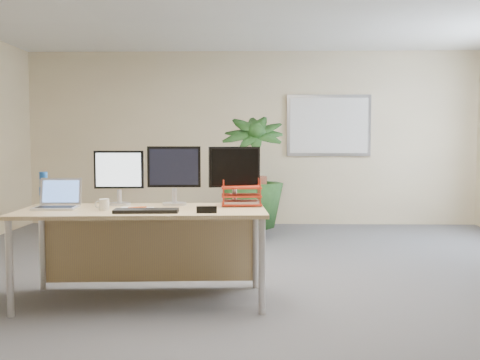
{
  "coord_description": "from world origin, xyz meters",
  "views": [
    {
      "loc": [
        0.01,
        -4.39,
        1.28
      ],
      "look_at": [
        -0.1,
        0.35,
        0.95
      ],
      "focal_mm": 40.0,
      "sensor_mm": 36.0,
      "label": 1
    }
  ],
  "objects_px": {
    "desk": "(145,226)",
    "laptop": "(58,201)",
    "floor_plant": "(252,183)",
    "monitor_left": "(119,174)",
    "monitor_right": "(174,171)"
  },
  "relations": [
    {
      "from": "monitor_right",
      "to": "laptop",
      "type": "distance_m",
      "value": 0.97
    },
    {
      "from": "desk",
      "to": "laptop",
      "type": "distance_m",
      "value": 0.73
    },
    {
      "from": "floor_plant",
      "to": "monitor_left",
      "type": "height_order",
      "value": "floor_plant"
    },
    {
      "from": "floor_plant",
      "to": "laptop",
      "type": "height_order",
      "value": "floor_plant"
    },
    {
      "from": "floor_plant",
      "to": "laptop",
      "type": "xyz_separation_m",
      "value": [
        -1.57,
        -2.83,
        0.06
      ]
    },
    {
      "from": "floor_plant",
      "to": "desk",
      "type": "bearing_deg",
      "value": -107.62
    },
    {
      "from": "floor_plant",
      "to": "laptop",
      "type": "bearing_deg",
      "value": -119.05
    },
    {
      "from": "desk",
      "to": "monitor_right",
      "type": "bearing_deg",
      "value": 36.59
    },
    {
      "from": "desk",
      "to": "floor_plant",
      "type": "xyz_separation_m",
      "value": [
        0.88,
        2.77,
        0.16
      ]
    },
    {
      "from": "desk",
      "to": "laptop",
      "type": "xyz_separation_m",
      "value": [
        -0.7,
        -0.07,
        0.22
      ]
    },
    {
      "from": "desk",
      "to": "monitor_right",
      "type": "relative_size",
      "value": 4.01
    },
    {
      "from": "floor_plant",
      "to": "laptop",
      "type": "relative_size",
      "value": 4.27
    },
    {
      "from": "floor_plant",
      "to": "monitor_left",
      "type": "xyz_separation_m",
      "value": [
        -1.13,
        -2.6,
        0.27
      ]
    },
    {
      "from": "desk",
      "to": "laptop",
      "type": "height_order",
      "value": "laptop"
    },
    {
      "from": "monitor_left",
      "to": "laptop",
      "type": "distance_m",
      "value": 0.54
    }
  ]
}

